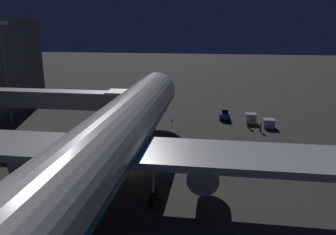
{
  "coord_description": "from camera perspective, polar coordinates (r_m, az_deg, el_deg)",
  "views": [
    {
      "loc": [
        -9.77,
        36.24,
        16.75
      ],
      "look_at": [
        -3.0,
        -10.45,
        3.5
      ],
      "focal_mm": 35.76,
      "sensor_mm": 36.0,
      "label": 1
    }
  ],
  "objects": [
    {
      "name": "ground_crew_near_nose_gear",
      "position": [
        57.35,
        13.53,
        -0.74
      ],
      "size": [
        0.4,
        0.4,
        1.75
      ],
      "color": "black",
      "rests_on": "ground_plane"
    },
    {
      "name": "ground_plane",
      "position": [
        41.1,
        -6.31,
        -8.46
      ],
      "size": [
        320.0,
        320.0,
        0.0
      ],
      "primitive_type": "plane",
      "color": "#383533"
    },
    {
      "name": "jet_bridge",
      "position": [
        51.74,
        -16.56,
        2.93
      ],
      "size": [
        21.87,
        3.4,
        7.44
      ],
      "color": "#9E9E99",
      "rests_on": "ground_plane"
    },
    {
      "name": "baggage_container_mid_row",
      "position": [
        58.31,
        16.8,
        -0.95
      ],
      "size": [
        1.83,
        1.62,
        1.45
      ],
      "primitive_type": "cube",
      "color": "#B7BABF",
      "rests_on": "ground_plane"
    },
    {
      "name": "baggage_container_near_belt",
      "position": [
        60.29,
        13.93,
        -0.09
      ],
      "size": [
        1.79,
        1.83,
        1.68
      ],
      "primitive_type": "cube",
      "color": "#B7BABF",
      "rests_on": "ground_plane"
    },
    {
      "name": "apron_floodlight_mast",
      "position": [
        62.94,
        -26.16,
        7.97
      ],
      "size": [
        2.9,
        0.5,
        17.2
      ],
      "color": "#59595E",
      "rests_on": "ground_plane"
    },
    {
      "name": "traffic_cone_nose_port",
      "position": [
        59.52,
        0.62,
        -0.38
      ],
      "size": [
        0.36,
        0.36,
        0.55
      ],
      "primitive_type": "cone",
      "color": "orange",
      "rests_on": "ground_plane"
    },
    {
      "name": "airliner_at_gate",
      "position": [
        31.33,
        -10.51,
        -5.04
      ],
      "size": [
        48.47,
        61.37,
        19.55
      ],
      "color": "silver",
      "rests_on": "ground_plane"
    },
    {
      "name": "baggage_tug_lead",
      "position": [
        61.39,
        9.64,
        0.38
      ],
      "size": [
        1.86,
        2.56,
        1.95
      ],
      "color": "#234C9E",
      "rests_on": "ground_plane"
    },
    {
      "name": "ground_crew_under_port_wing",
      "position": [
        55.62,
        15.5,
        -1.44
      ],
      "size": [
        0.4,
        0.4,
        1.67
      ],
      "color": "black",
      "rests_on": "ground_plane"
    },
    {
      "name": "traffic_cone_nose_starboard",
      "position": [
        60.24,
        -3.53,
        -0.22
      ],
      "size": [
        0.36,
        0.36,
        0.55
      ],
      "primitive_type": "cone",
      "color": "orange",
      "rests_on": "ground_plane"
    }
  ]
}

